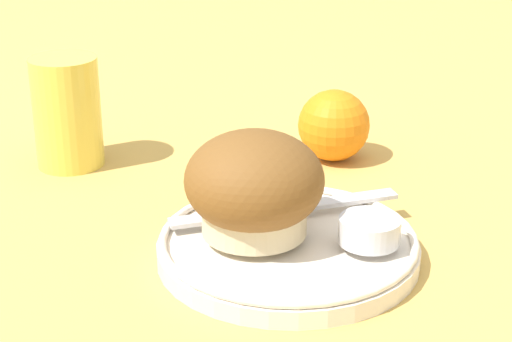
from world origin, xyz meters
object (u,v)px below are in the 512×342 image
orange_fruit (334,125)px  butter_knife (286,208)px  muffin (254,187)px  juice_glass (67,112)px

orange_fruit → butter_knife: bearing=-121.0°
muffin → orange_fruit: 0.21m
butter_knife → juice_glass: (-0.16, 0.19, 0.03)m
orange_fruit → juice_glass: 0.25m
butter_knife → juice_glass: size_ratio=1.81×
butter_knife → juice_glass: bearing=126.5°
muffin → butter_knife: 0.06m
muffin → orange_fruit: muffin is taller
butter_knife → juice_glass: juice_glass is taller
orange_fruit → juice_glass: (-0.25, 0.04, 0.02)m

